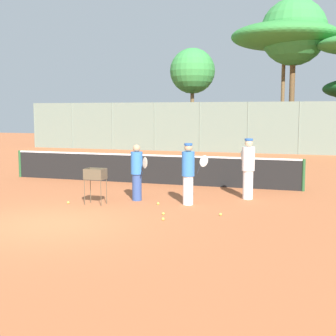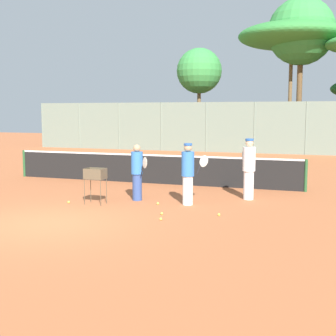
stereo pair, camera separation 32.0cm
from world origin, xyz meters
name	(u,v)px [view 2 (the right image)]	position (x,y,z in m)	size (l,w,h in m)	color
ground_plane	(47,223)	(0.00, 0.00, 0.00)	(80.00, 80.00, 0.00)	#B26038
tennis_net	(150,168)	(0.00, 6.58, 0.56)	(11.09, 0.10, 1.07)	#26592D
back_fence	(230,127)	(0.00, 20.42, 1.62)	(28.28, 0.08, 3.24)	gray
tree_0	(199,71)	(-2.69, 22.66, 5.41)	(3.14, 3.14, 7.01)	brown
tree_2	(301,32)	(4.00, 23.74, 7.86)	(4.43, 4.43, 10.12)	brown
tree_4	(292,36)	(3.37, 24.09, 7.68)	(7.21, 7.21, 8.60)	brown
player_white_outfit	(249,168)	(3.95, 4.63, 0.95)	(0.56, 0.86, 1.82)	white
player_red_cap	(137,172)	(0.87, 3.37, 0.86)	(0.73, 0.67, 1.66)	#334C8C
player_yellow_shirt	(188,173)	(2.48, 3.23, 0.90)	(0.68, 0.75, 1.74)	white
ball_cart	(95,177)	(-0.01, 2.42, 0.80)	(0.56, 0.41, 1.03)	brown
tennis_ball_0	(162,214)	(2.24, 1.76, 0.03)	(0.07, 0.07, 0.07)	#D1E54C
tennis_ball_1	(158,204)	(1.68, 2.95, 0.03)	(0.07, 0.07, 0.07)	#D1E54C
tennis_ball_2	(161,219)	(2.43, 1.18, 0.03)	(0.07, 0.07, 0.07)	#D1E54C
tennis_ball_4	(219,215)	(3.64, 2.12, 0.03)	(0.07, 0.07, 0.07)	#D1E54C
tennis_ball_5	(69,202)	(-0.82, 2.29, 0.03)	(0.07, 0.07, 0.07)	#D1E54C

